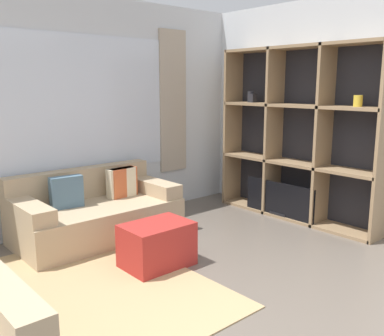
# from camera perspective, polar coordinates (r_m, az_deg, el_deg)

# --- Properties ---
(wall_back) EXTENTS (6.16, 0.11, 2.70)m
(wall_back) POSITION_cam_1_polar(r_m,az_deg,el_deg) (5.14, -16.48, 6.99)
(wall_back) COLOR silver
(wall_back) RESTS_ON ground_plane
(wall_right) EXTENTS (0.07, 4.37, 2.70)m
(wall_right) POSITION_cam_1_polar(r_m,az_deg,el_deg) (5.59, 15.80, 7.25)
(wall_right) COLOR silver
(wall_right) RESTS_ON ground_plane
(area_rug) EXTENTS (2.01, 2.33, 0.01)m
(area_rug) POSITION_cam_1_polar(r_m,az_deg,el_deg) (3.76, -15.43, -15.85)
(area_rug) COLOR tan
(area_rug) RESTS_ON ground_plane
(shelving_unit) EXTENTS (0.37, 2.22, 2.14)m
(shelving_unit) POSITION_cam_1_polar(r_m,az_deg,el_deg) (5.50, 14.02, 3.97)
(shelving_unit) COLOR #232328
(shelving_unit) RESTS_ON ground_plane
(couch_main) EXTENTS (1.75, 0.93, 0.73)m
(couch_main) POSITION_cam_1_polar(r_m,az_deg,el_deg) (4.91, -12.74, -5.80)
(couch_main) COLOR tan
(couch_main) RESTS_ON ground_plane
(ottoman) EXTENTS (0.63, 0.44, 0.42)m
(ottoman) POSITION_cam_1_polar(r_m,az_deg,el_deg) (4.07, -4.69, -10.18)
(ottoman) COLOR #A82823
(ottoman) RESTS_ON ground_plane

